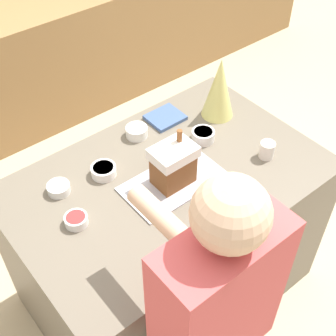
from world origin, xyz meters
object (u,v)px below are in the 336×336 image
at_px(cookbook, 165,118).
at_px(mug, 267,150).
at_px(baking_tray, 174,181).
at_px(candy_bowl_beside_tree, 104,170).
at_px(decorative_tree, 219,88).
at_px(candy_bowl_far_left, 203,135).
at_px(candy_bowl_near_tray_left, 137,131).
at_px(candy_bowl_near_tray_right, 59,188).
at_px(gingerbread_house, 174,164).
at_px(candy_bowl_far_right, 76,220).

xyz_separation_m(cookbook, mug, (0.19, -0.52, 0.03)).
distance_m(baking_tray, candy_bowl_beside_tree, 0.32).
bearing_deg(decorative_tree, mug, -96.64).
height_order(candy_bowl_far_left, mug, mug).
bearing_deg(mug, decorative_tree, 83.36).
bearing_deg(candy_bowl_near_tray_left, decorative_tree, -16.05).
distance_m(baking_tray, candy_bowl_near_tray_right, 0.51).
height_order(candy_bowl_beside_tree, cookbook, candy_bowl_beside_tree).
bearing_deg(gingerbread_house, candy_bowl_beside_tree, 132.44).
distance_m(gingerbread_house, candy_bowl_near_tray_right, 0.52).
height_order(candy_bowl_near_tray_right, mug, mug).
height_order(decorative_tree, candy_bowl_near_tray_left, decorative_tree).
xyz_separation_m(candy_bowl_beside_tree, candy_bowl_far_right, (-0.25, -0.17, -0.00)).
xyz_separation_m(baking_tray, candy_bowl_beside_tree, (-0.22, 0.24, 0.02)).
distance_m(baking_tray, candy_bowl_near_tray_left, 0.37).
bearing_deg(cookbook, baking_tray, -123.98).
height_order(cookbook, mug, mug).
xyz_separation_m(gingerbread_house, mug, (0.45, -0.15, -0.07)).
relative_size(candy_bowl_beside_tree, candy_bowl_far_right, 1.18).
relative_size(gingerbread_house, mug, 3.05).
xyz_separation_m(gingerbread_house, candy_bowl_far_right, (-0.46, 0.07, -0.09)).
relative_size(candy_bowl_beside_tree, mug, 1.38).
bearing_deg(decorative_tree, baking_tray, -154.12).
height_order(candy_bowl_near_tray_right, candy_bowl_far_right, candy_bowl_far_right).
relative_size(gingerbread_house, candy_bowl_beside_tree, 2.20).
relative_size(candy_bowl_far_right, cookbook, 0.55).
relative_size(decorative_tree, candy_bowl_near_tray_left, 3.04).
bearing_deg(baking_tray, candy_bowl_near_tray_left, 80.44).
height_order(candy_bowl_far_right, cookbook, candy_bowl_far_right).
height_order(baking_tray, candy_bowl_beside_tree, candy_bowl_beside_tree).
bearing_deg(mug, candy_bowl_near_tray_right, 154.37).
height_order(decorative_tree, candy_bowl_far_right, decorative_tree).
xyz_separation_m(decorative_tree, candy_bowl_far_left, (-0.20, -0.11, -0.13)).
distance_m(gingerbread_house, cookbook, 0.47).
bearing_deg(gingerbread_house, decorative_tree, 25.88).
distance_m(candy_bowl_far_left, candy_bowl_near_tray_right, 0.74).
bearing_deg(candy_bowl_near_tray_left, candy_bowl_near_tray_right, -169.79).
height_order(gingerbread_house, cookbook, gingerbread_house).
bearing_deg(candy_bowl_far_right, cookbook, 23.18).
distance_m(decorative_tree, candy_bowl_far_left, 0.26).
xyz_separation_m(candy_bowl_far_left, candy_bowl_near_tray_right, (-0.72, 0.14, -0.01)).
bearing_deg(candy_bowl_far_left, candy_bowl_near_tray_right, 168.93).
distance_m(decorative_tree, candy_bowl_near_tray_right, 0.93).
relative_size(gingerbread_house, candy_bowl_far_left, 2.25).
distance_m(gingerbread_house, candy_bowl_far_left, 0.33).
relative_size(baking_tray, mug, 5.51).
distance_m(baking_tray, mug, 0.47).
distance_m(decorative_tree, cookbook, 0.32).
relative_size(baking_tray, candy_bowl_far_right, 4.72).
distance_m(candy_bowl_near_tray_left, cookbook, 0.20).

